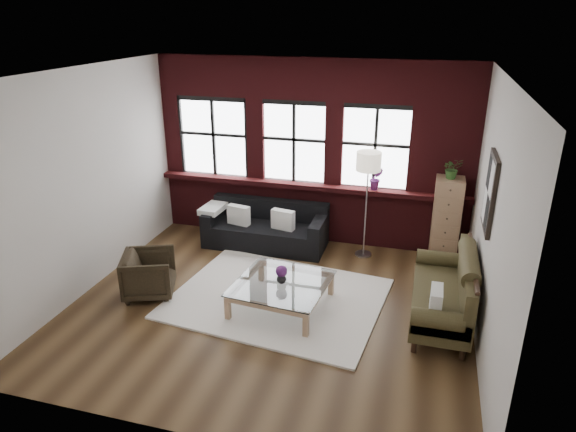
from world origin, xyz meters
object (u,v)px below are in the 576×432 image
(vintage_settee, at_px, (442,287))
(drawer_chest, at_px, (446,220))
(floor_lamp, at_px, (366,201))
(vase, at_px, (281,278))
(dark_sofa, at_px, (265,226))
(coffee_table, at_px, (282,295))
(armchair, at_px, (149,274))

(vintage_settee, bearing_deg, drawer_chest, 88.64)
(drawer_chest, bearing_deg, floor_lamp, -172.48)
(vase, bearing_deg, dark_sofa, 114.01)
(vase, xyz_separation_m, floor_lamp, (0.88, 1.99, 0.51))
(drawer_chest, bearing_deg, dark_sofa, -175.23)
(vintage_settee, xyz_separation_m, coffee_table, (-2.13, -0.28, -0.30))
(drawer_chest, xyz_separation_m, floor_lamp, (-1.29, -0.17, 0.27))
(armchair, distance_m, vase, 1.98)
(coffee_table, xyz_separation_m, vase, (-0.00, 0.00, 0.28))
(dark_sofa, relative_size, vase, 14.59)
(vase, bearing_deg, drawer_chest, 44.84)
(vintage_settee, height_order, drawer_chest, drawer_chest)
(vintage_settee, bearing_deg, armchair, -174.02)
(vase, relative_size, drawer_chest, 0.10)
(vase, distance_m, drawer_chest, 3.07)
(dark_sofa, xyz_separation_m, armchair, (-1.12, -2.06, -0.06))
(floor_lamp, bearing_deg, vintage_settee, -53.97)
(drawer_chest, height_order, floor_lamp, floor_lamp)
(floor_lamp, bearing_deg, armchair, -143.04)
(drawer_chest, bearing_deg, vintage_settee, -91.36)
(dark_sofa, bearing_deg, coffee_table, -65.99)
(vintage_settee, relative_size, vase, 12.88)
(coffee_table, distance_m, vase, 0.28)
(dark_sofa, distance_m, vase, 2.09)
(dark_sofa, xyz_separation_m, vintage_settee, (2.97, -1.63, 0.12))
(floor_lamp, bearing_deg, coffee_table, -113.89)
(vintage_settee, distance_m, drawer_chest, 1.90)
(vintage_settee, bearing_deg, coffee_table, -172.60)
(vintage_settee, distance_m, coffee_table, 2.16)
(coffee_table, bearing_deg, vase, 153.43)
(armchair, bearing_deg, coffee_table, -107.03)
(coffee_table, bearing_deg, armchair, -175.56)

